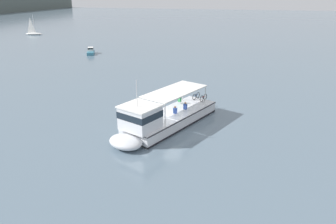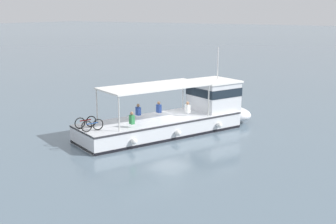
% 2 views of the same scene
% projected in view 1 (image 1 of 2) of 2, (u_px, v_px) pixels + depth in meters
% --- Properties ---
extents(ground_plane, '(400.00, 400.00, 0.00)m').
position_uv_depth(ground_plane, '(168.00, 129.00, 29.33)').
color(ground_plane, slate).
extents(ferry_main, '(12.91, 7.77, 5.32)m').
position_uv_depth(ferry_main, '(161.00, 119.00, 28.84)').
color(ferry_main, silver).
rests_on(ferry_main, ground).
extents(motorboat_near_starboard, '(3.82, 2.63, 1.26)m').
position_uv_depth(motorboat_near_starboard, '(91.00, 51.00, 63.74)').
color(motorboat_near_starboard, teal).
rests_on(motorboat_near_starboard, ground).
extents(sailboat_near_port, '(2.29, 4.98, 5.40)m').
position_uv_depth(sailboat_near_port, '(34.00, 33.00, 91.28)').
color(sailboat_near_port, white).
rests_on(sailboat_near_port, ground).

